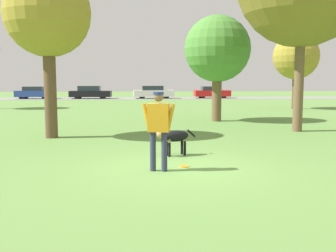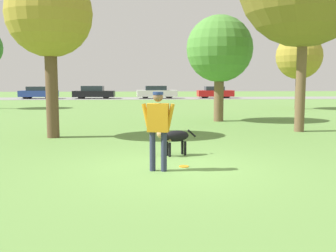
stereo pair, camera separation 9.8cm
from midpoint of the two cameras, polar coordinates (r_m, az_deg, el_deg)
The scene contains 12 objects.
ground_plane at distance 9.00m, azimuth 1.09°, elevation -6.20°, with size 120.00×120.00×0.00m, color #608C42.
far_road_strip at distance 43.23m, azimuth -2.97°, elevation 4.04°, with size 120.00×6.00×0.01m.
person at distance 8.59m, azimuth -1.12°, elevation 0.32°, with size 0.74×0.32×1.75m.
dog at distance 10.41m, azimuth 1.16°, elevation -1.60°, with size 1.12×0.58×0.72m.
frisbee at distance 9.19m, azimuth 2.63°, elevation -5.87°, with size 0.23×0.23×0.02m.
tree_near_left at distance 14.38m, azimuth -16.66°, elevation 15.13°, with size 2.93×2.93×5.71m.
tree_far_right at distance 28.69m, azimuth 18.58°, elevation 9.53°, with size 3.13×3.13×5.18m.
tree_mid_center at distance 19.35m, azimuth 7.63°, elevation 10.96°, with size 3.19×3.19×5.09m.
parked_car_blue at distance 44.32m, azimuth -18.24°, elevation 4.62°, with size 3.94×1.77×1.31m.
parked_car_black at distance 43.13m, azimuth -10.67°, elevation 4.81°, with size 4.44×1.94×1.37m.
parked_car_white at distance 42.85m, azimuth -1.60°, elevation 4.93°, with size 4.40×1.93×1.37m.
parked_car_red at distance 43.89m, azimuth 6.90°, elevation 4.88°, with size 3.92×1.88×1.30m.
Camera 2 is at (-0.73, -8.74, 2.01)m, focal length 42.00 mm.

